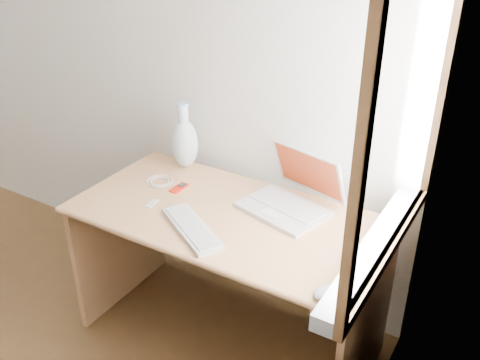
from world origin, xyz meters
The scene contains 10 objects.
back_wall centered at (0.00, 1.75, 1.30)m, with size 3.50×0.04×2.60m, color white.
window centered at (1.72, 1.30, 1.28)m, with size 0.11×0.99×1.10m.
desk centered at (1.03, 1.41, 0.50)m, with size 1.34×0.67×0.71m.
laptop centered at (1.22, 1.52, 0.76)m, with size 0.41×0.38×0.25m.
external_keyboard centered at (0.98, 1.15, 0.72)m, with size 0.38×0.29×0.02m.
mouse centered at (1.59, 1.05, 0.72)m, with size 0.05×0.09×0.03m, color silver.
ipod centered at (0.72, 1.40, 0.71)m, with size 0.05×0.10×0.01m.
cable_coil centered at (0.60, 1.41, 0.71)m, with size 0.12×0.12×0.01m, color white.
remote centered at (0.70, 1.23, 0.71)m, with size 0.03×0.08×0.01m, color white.
vase centered at (0.61, 1.60, 0.84)m, with size 0.13×0.13×0.34m.
Camera 1 is at (2.08, -0.31, 1.90)m, focal length 40.00 mm.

